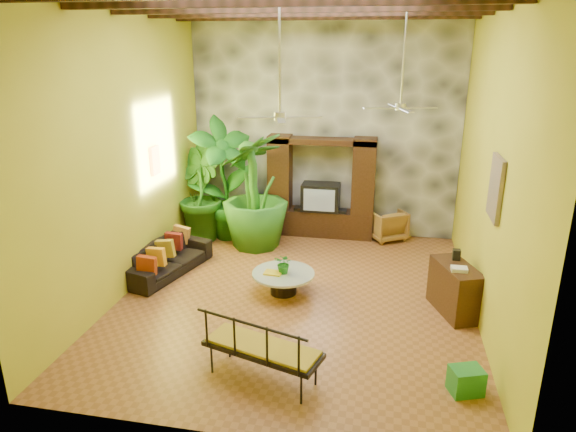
% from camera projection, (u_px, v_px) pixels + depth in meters
% --- Properties ---
extents(ground, '(7.00, 7.00, 0.00)m').
position_uv_depth(ground, '(296.00, 296.00, 9.07)').
color(ground, brown).
rests_on(ground, ground).
extents(back_wall, '(6.00, 0.02, 5.00)m').
position_uv_depth(back_wall, '(324.00, 125.00, 11.53)').
color(back_wall, gold).
rests_on(back_wall, ground).
extents(left_wall, '(0.02, 7.00, 5.00)m').
position_uv_depth(left_wall, '(126.00, 150.00, 8.82)').
color(left_wall, gold).
rests_on(left_wall, ground).
extents(right_wall, '(0.02, 7.00, 5.00)m').
position_uv_depth(right_wall, '(493.00, 165.00, 7.73)').
color(right_wall, gold).
rests_on(right_wall, ground).
extents(stone_accent_wall, '(5.98, 0.10, 4.98)m').
position_uv_depth(stone_accent_wall, '(324.00, 125.00, 11.47)').
color(stone_accent_wall, '#3C3E44').
rests_on(stone_accent_wall, ground).
extents(ceiling_beams, '(5.95, 5.36, 0.22)m').
position_uv_depth(ceiling_beams, '(298.00, 5.00, 7.55)').
color(ceiling_beams, black).
rests_on(ceiling_beams, ceiling).
extents(entertainment_center, '(2.40, 0.55, 2.30)m').
position_uv_depth(entertainment_center, '(321.00, 195.00, 11.68)').
color(entertainment_center, black).
rests_on(entertainment_center, ground).
extents(ceiling_fan_front, '(1.28, 1.28, 1.86)m').
position_uv_depth(ceiling_fan_front, '(280.00, 103.00, 7.65)').
color(ceiling_fan_front, '#B1B1B6').
rests_on(ceiling_fan_front, ceiling).
extents(ceiling_fan_back, '(1.28, 1.28, 1.86)m').
position_uv_depth(ceiling_fan_back, '(401.00, 95.00, 8.81)').
color(ceiling_fan_back, '#B1B1B6').
rests_on(ceiling_fan_back, ceiling).
extents(wall_art_mask, '(0.06, 0.32, 0.55)m').
position_uv_depth(wall_art_mask, '(155.00, 161.00, 9.87)').
color(wall_art_mask, orange).
rests_on(wall_art_mask, left_wall).
extents(wall_art_painting, '(0.06, 0.70, 0.90)m').
position_uv_depth(wall_art_painting, '(496.00, 188.00, 7.24)').
color(wall_art_painting, navy).
rests_on(wall_art_painting, right_wall).
extents(sofa, '(1.28, 2.14, 0.59)m').
position_uv_depth(sofa, '(166.00, 259.00, 9.91)').
color(sofa, black).
rests_on(sofa, ground).
extents(wicker_armchair, '(1.02, 1.03, 0.69)m').
position_uv_depth(wicker_armchair, '(386.00, 224.00, 11.62)').
color(wicker_armchair, brown).
rests_on(wicker_armchair, ground).
extents(tall_plant_a, '(1.73, 1.71, 2.76)m').
position_uv_depth(tall_plant_a, '(224.00, 180.00, 11.34)').
color(tall_plant_a, '#1A631A').
rests_on(tall_plant_a, ground).
extents(tall_plant_b, '(1.47, 1.49, 2.12)m').
position_uv_depth(tall_plant_b, '(199.00, 194.00, 11.43)').
color(tall_plant_b, '#1F5516').
rests_on(tall_plant_b, ground).
extents(tall_plant_c, '(1.87, 1.87, 2.51)m').
position_uv_depth(tall_plant_c, '(255.00, 191.00, 10.93)').
color(tall_plant_c, '#286B1C').
rests_on(tall_plant_c, ground).
extents(coffee_table, '(1.11, 1.11, 0.40)m').
position_uv_depth(coffee_table, '(283.00, 280.00, 9.10)').
color(coffee_table, black).
rests_on(coffee_table, ground).
extents(centerpiece_plant, '(0.39, 0.36, 0.36)m').
position_uv_depth(centerpiece_plant, '(284.00, 263.00, 8.98)').
color(centerpiece_plant, '#1C691B').
rests_on(centerpiece_plant, coffee_table).
extents(yellow_tray, '(0.32, 0.24, 0.03)m').
position_uv_depth(yellow_tray, '(273.00, 273.00, 9.01)').
color(yellow_tray, yellow).
rests_on(yellow_tray, coffee_table).
extents(iron_bench, '(1.67, 1.02, 0.57)m').
position_uv_depth(iron_bench, '(261.00, 347.00, 6.60)').
color(iron_bench, black).
rests_on(iron_bench, ground).
extents(side_console, '(0.82, 1.15, 0.84)m').
position_uv_depth(side_console, '(455.00, 289.00, 8.40)').
color(side_console, '#321B0F').
rests_on(side_console, ground).
extents(green_bin, '(0.48, 0.42, 0.35)m').
position_uv_depth(green_bin, '(466.00, 381.00, 6.51)').
color(green_bin, '#20793E').
rests_on(green_bin, ground).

